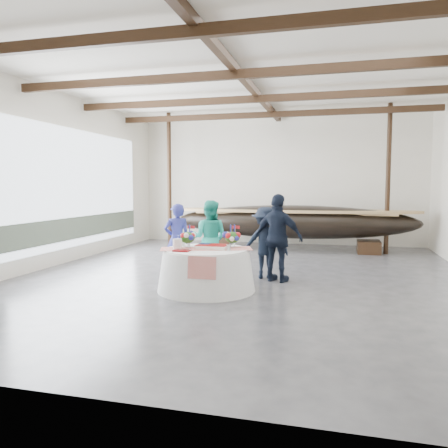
# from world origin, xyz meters

# --- Properties ---
(floor) EXTENTS (10.00, 12.00, 0.01)m
(floor) POSITION_xyz_m (0.00, 0.00, 0.00)
(floor) COLOR #3D3D42
(floor) RESTS_ON ground
(wall_back) EXTENTS (10.00, 0.02, 4.50)m
(wall_back) POSITION_xyz_m (0.00, 6.00, 2.25)
(wall_back) COLOR silver
(wall_back) RESTS_ON ground
(wall_front) EXTENTS (10.00, 0.02, 4.50)m
(wall_front) POSITION_xyz_m (0.00, -6.00, 2.25)
(wall_front) COLOR silver
(wall_front) RESTS_ON ground
(wall_left) EXTENTS (0.02, 12.00, 4.50)m
(wall_left) POSITION_xyz_m (-5.00, 0.00, 2.25)
(wall_left) COLOR silver
(wall_left) RESTS_ON ground
(ceiling) EXTENTS (10.00, 12.00, 0.01)m
(ceiling) POSITION_xyz_m (0.00, 0.00, 4.50)
(ceiling) COLOR white
(ceiling) RESTS_ON wall_back
(pavilion_structure) EXTENTS (9.80, 11.76, 4.50)m
(pavilion_structure) POSITION_xyz_m (0.00, 0.76, 4.00)
(pavilion_structure) COLOR black
(pavilion_structure) RESTS_ON ground
(open_bay) EXTENTS (0.03, 7.00, 3.20)m
(open_bay) POSITION_xyz_m (-4.95, 1.00, 1.83)
(open_bay) COLOR silver
(open_bay) RESTS_ON ground
(longboat_display) EXTENTS (7.71, 1.54, 1.45)m
(longboat_display) POSITION_xyz_m (0.69, 4.33, 0.92)
(longboat_display) COLOR black
(longboat_display) RESTS_ON ground
(banquet_table) EXTENTS (1.93, 1.93, 0.83)m
(banquet_table) POSITION_xyz_m (-0.45, -1.48, 0.41)
(banquet_table) COLOR white
(banquet_table) RESTS_ON ground
(tabletop_items) EXTENTS (1.86, 1.08, 0.40)m
(tabletop_items) POSITION_xyz_m (-0.49, -1.35, 0.97)
(tabletop_items) COLOR red
(tabletop_items) RESTS_ON banquet_table
(guest_woman_blue) EXTENTS (0.72, 0.66, 1.66)m
(guest_woman_blue) POSITION_xyz_m (-1.51, -0.28, 0.83)
(guest_woman_blue) COLOR navy
(guest_woman_blue) RESTS_ON ground
(guest_woman_teal) EXTENTS (0.86, 0.68, 1.73)m
(guest_woman_teal) POSITION_xyz_m (-0.79, -0.07, 0.87)
(guest_woman_teal) COLOR teal
(guest_woman_teal) RESTS_ON ground
(guest_man_left) EXTENTS (1.13, 0.80, 1.59)m
(guest_man_left) POSITION_xyz_m (0.49, -0.05, 0.80)
(guest_man_left) COLOR black
(guest_man_left) RESTS_ON ground
(guest_man_right) EXTENTS (1.20, 0.79, 1.89)m
(guest_man_right) POSITION_xyz_m (0.82, -0.36, 0.95)
(guest_man_right) COLOR black
(guest_man_right) RESTS_ON ground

